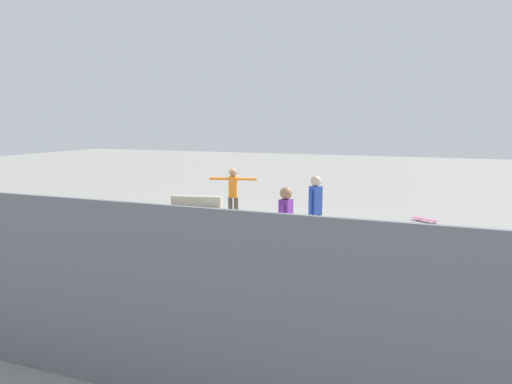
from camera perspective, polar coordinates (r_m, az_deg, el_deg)
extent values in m
plane|color=gray|center=(14.17, -1.92, -3.96)|extent=(60.00, 60.00, 0.00)
cube|color=black|center=(14.53, 0.75, -3.62)|extent=(2.33, 1.04, 0.01)
cylinder|color=gray|center=(13.94, 3.51, -3.55)|extent=(0.04, 0.04, 0.30)
cylinder|color=gray|center=(15.09, -1.79, -2.63)|extent=(0.04, 0.04, 0.30)
cylinder|color=gray|center=(14.47, 0.75, -2.50)|extent=(2.11, 0.80, 0.05)
cube|color=#B2A893|center=(17.68, -6.71, -1.00)|extent=(1.82, 0.77, 0.35)
cylinder|color=brown|center=(14.07, -2.27, -2.31)|extent=(0.15, 0.15, 0.84)
cylinder|color=brown|center=(14.10, -2.93, -2.29)|extent=(0.15, 0.15, 0.84)
cube|color=orange|center=(13.97, -2.62, 0.59)|extent=(0.26, 0.24, 0.59)
sphere|color=#A87A56|center=(13.93, -2.63, 2.26)|extent=(0.23, 0.23, 0.23)
cylinder|color=orange|center=(13.88, -1.05, 1.48)|extent=(0.56, 0.21, 0.08)
cylinder|color=orange|center=(14.02, -4.18, 1.53)|extent=(0.56, 0.21, 0.08)
cube|color=tan|center=(14.40, -2.70, -3.44)|extent=(0.82, 0.28, 0.02)
cylinder|color=white|center=(14.39, -3.88, -3.67)|extent=(0.06, 0.04, 0.05)
cylinder|color=white|center=(14.61, -3.57, -3.49)|extent=(0.06, 0.04, 0.05)
cylinder|color=white|center=(14.22, -1.82, -3.80)|extent=(0.06, 0.04, 0.05)
cylinder|color=white|center=(14.43, -1.53, -3.62)|extent=(0.06, 0.04, 0.05)
cylinder|color=#2D3351|center=(11.50, 7.04, -4.61)|extent=(0.18, 0.18, 0.89)
cylinder|color=#2D3351|center=(11.38, 6.39, -4.73)|extent=(0.18, 0.18, 0.89)
cube|color=#2D51B7|center=(11.30, 6.78, -0.93)|extent=(0.29, 0.30, 0.63)
sphere|color=beige|center=(11.24, 6.82, 1.26)|extent=(0.24, 0.24, 0.24)
cylinder|color=#2D51B7|center=(11.41, 7.35, -1.14)|extent=(0.11, 0.11, 0.59)
cylinder|color=#2D51B7|center=(11.20, 6.19, -1.29)|extent=(0.11, 0.11, 0.59)
cylinder|color=slate|center=(9.79, 3.61, -6.88)|extent=(0.15, 0.15, 0.87)
cylinder|color=slate|center=(9.64, 3.12, -7.11)|extent=(0.15, 0.15, 0.87)
cube|color=purple|center=(9.55, 3.41, -2.67)|extent=(0.23, 0.26, 0.62)
sphere|color=#A87A56|center=(9.48, 3.43, -0.14)|extent=(0.24, 0.24, 0.24)
cylinder|color=purple|center=(9.69, 3.84, -2.85)|extent=(0.09, 0.09, 0.58)
cylinder|color=purple|center=(9.43, 2.96, -3.16)|extent=(0.09, 0.09, 0.58)
cylinder|color=black|center=(9.27, -16.92, -8.41)|extent=(0.16, 0.16, 0.77)
cylinder|color=black|center=(9.42, -16.96, -8.15)|extent=(0.16, 0.16, 0.77)
cube|color=black|center=(9.19, -17.11, -4.33)|extent=(0.27, 0.27, 0.55)
sphere|color=#A87A56|center=(9.11, -17.21, -2.01)|extent=(0.21, 0.21, 0.21)
cylinder|color=black|center=(9.06, -17.07, -4.81)|extent=(0.10, 0.10, 0.51)
cylinder|color=black|center=(9.33, -17.13, -4.45)|extent=(0.10, 0.10, 0.51)
cube|color=#E05993|center=(15.64, 18.65, -2.93)|extent=(0.79, 0.59, 0.02)
cylinder|color=white|center=(15.72, 17.59, -3.03)|extent=(0.06, 0.05, 0.05)
cylinder|color=white|center=(15.90, 18.08, -2.93)|extent=(0.06, 0.05, 0.05)
cylinder|color=white|center=(15.41, 19.22, -3.32)|extent=(0.06, 0.05, 0.05)
cylinder|color=white|center=(15.60, 19.70, -3.21)|extent=(0.06, 0.05, 0.05)
cylinder|color=#47474C|center=(7.44, 19.60, -12.04)|extent=(0.53, 0.53, 0.93)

